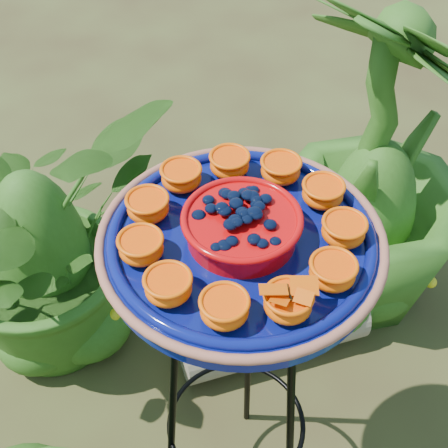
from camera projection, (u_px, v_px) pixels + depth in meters
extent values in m
torus|color=black|center=(241.00, 259.00, 1.11)|extent=(0.35, 0.35, 0.02)
torus|color=black|center=(236.00, 423.00, 1.54)|extent=(0.44, 0.44, 0.01)
cylinder|color=black|center=(249.00, 339.00, 1.55)|extent=(0.05, 0.09, 0.94)
cylinder|color=black|center=(172.00, 413.00, 1.41)|extent=(0.09, 0.03, 0.94)
cylinder|color=black|center=(290.00, 436.00, 1.37)|extent=(0.07, 0.08, 0.94)
cylinder|color=#081060|center=(241.00, 246.00, 1.09)|extent=(0.62, 0.62, 0.04)
torus|color=#A6604B|center=(241.00, 238.00, 1.07)|extent=(0.50, 0.50, 0.02)
torus|color=#081060|center=(241.00, 237.00, 1.07)|extent=(0.46, 0.46, 0.02)
cylinder|color=#BA0708|center=(242.00, 228.00, 1.06)|extent=(0.24, 0.24, 0.05)
torus|color=#BA0708|center=(242.00, 218.00, 1.04)|extent=(0.21, 0.21, 0.01)
ellipsoid|color=black|center=(242.00, 215.00, 1.03)|extent=(0.17, 0.17, 0.03)
ellipsoid|color=#FF4C02|center=(343.00, 232.00, 1.06)|extent=(0.07, 0.07, 0.04)
cylinder|color=#FF5D05|center=(345.00, 224.00, 1.04)|extent=(0.07, 0.07, 0.01)
ellipsoid|color=#FF4C02|center=(323.00, 195.00, 1.12)|extent=(0.07, 0.07, 0.04)
cylinder|color=#FF5D05|center=(324.00, 187.00, 1.11)|extent=(0.07, 0.07, 0.01)
ellipsoid|color=#FF4C02|center=(281.00, 171.00, 1.17)|extent=(0.07, 0.07, 0.04)
cylinder|color=#FF5D05|center=(281.00, 163.00, 1.15)|extent=(0.07, 0.07, 0.01)
ellipsoid|color=#FF4C02|center=(230.00, 165.00, 1.18)|extent=(0.07, 0.07, 0.04)
cylinder|color=#FF5D05|center=(230.00, 158.00, 1.17)|extent=(0.07, 0.07, 0.01)
ellipsoid|color=#FF4C02|center=(181.00, 178.00, 1.15)|extent=(0.07, 0.07, 0.04)
cylinder|color=#FF5D05|center=(181.00, 171.00, 1.14)|extent=(0.07, 0.07, 0.01)
ellipsoid|color=#FF4C02|center=(148.00, 208.00, 1.10)|extent=(0.07, 0.07, 0.04)
cylinder|color=#FF5D05|center=(147.00, 201.00, 1.08)|extent=(0.07, 0.07, 0.01)
ellipsoid|color=#FF4C02|center=(141.00, 249.00, 1.03)|extent=(0.07, 0.07, 0.04)
cylinder|color=#FF5D05|center=(140.00, 241.00, 1.01)|extent=(0.07, 0.07, 0.01)
ellipsoid|color=#FF4C02|center=(168.00, 288.00, 0.97)|extent=(0.07, 0.07, 0.04)
cylinder|color=#FF5D05|center=(168.00, 280.00, 0.96)|extent=(0.07, 0.07, 0.01)
ellipsoid|color=#FF4C02|center=(224.00, 310.00, 0.94)|extent=(0.07, 0.07, 0.04)
cylinder|color=#FF5D05|center=(224.00, 303.00, 0.93)|extent=(0.07, 0.07, 0.01)
ellipsoid|color=#FF4C02|center=(288.00, 305.00, 0.95)|extent=(0.07, 0.07, 0.04)
cylinder|color=#FF5D05|center=(289.00, 297.00, 0.93)|extent=(0.07, 0.07, 0.01)
ellipsoid|color=#FF4C02|center=(332.00, 274.00, 0.99)|extent=(0.07, 0.07, 0.04)
cylinder|color=#FF5D05|center=(334.00, 266.00, 0.98)|extent=(0.07, 0.07, 0.01)
cylinder|color=black|center=(289.00, 292.00, 0.93)|extent=(0.00, 0.03, 0.00)
cube|color=orange|center=(273.00, 289.00, 0.92)|extent=(0.05, 0.04, 0.01)
cube|color=orange|center=(304.00, 286.00, 0.93)|extent=(0.05, 0.04, 0.01)
cylinder|color=gray|center=(272.00, 330.00, 2.02)|extent=(0.63, 0.29, 0.20)
imported|color=#295316|center=(38.00, 236.00, 1.85)|extent=(1.03, 1.03, 0.87)
imported|color=#295316|center=(380.00, 166.00, 1.88)|extent=(0.87, 0.87, 1.12)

